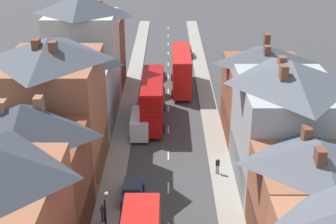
{
  "coord_description": "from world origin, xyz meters",
  "views": [
    {
      "loc": [
        -0.03,
        -11.79,
        23.32
      ],
      "look_at": [
        0.03,
        35.64,
        2.34
      ],
      "focal_mm": 50.0,
      "sensor_mm": 36.0,
      "label": 1
    }
  ],
  "objects_px": {
    "delivery_van": "(140,124)",
    "double_decker_bus_lead": "(181,69)",
    "double_decker_bus_mid_street": "(152,99)",
    "car_parked_right_a": "(155,71)",
    "car_near_silver": "(186,52)",
    "car_near_blue": "(132,191)",
    "pedestrian_far_left": "(217,165)",
    "pedestrian_mid_right": "(103,212)"
  },
  "relations": [
    {
      "from": "car_near_blue",
      "to": "pedestrian_mid_right",
      "type": "bearing_deg",
      "value": -122.41
    },
    {
      "from": "delivery_van",
      "to": "double_decker_bus_lead",
      "type": "bearing_deg",
      "value": 70.99
    },
    {
      "from": "double_decker_bus_lead",
      "to": "delivery_van",
      "type": "bearing_deg",
      "value": -109.01
    },
    {
      "from": "car_near_blue",
      "to": "delivery_van",
      "type": "xyz_separation_m",
      "value": [
        -0.0,
        12.54,
        0.48
      ]
    },
    {
      "from": "delivery_van",
      "to": "car_parked_right_a",
      "type": "bearing_deg",
      "value": 86.13
    },
    {
      "from": "double_decker_bus_lead",
      "to": "car_near_silver",
      "type": "distance_m",
      "value": 15.38
    },
    {
      "from": "pedestrian_mid_right",
      "to": "double_decker_bus_lead",
      "type": "bearing_deg",
      "value": 76.91
    },
    {
      "from": "double_decker_bus_lead",
      "to": "car_near_blue",
      "type": "relative_size",
      "value": 2.73
    },
    {
      "from": "pedestrian_mid_right",
      "to": "double_decker_bus_mid_street",
      "type": "bearing_deg",
      "value": 80.07
    },
    {
      "from": "double_decker_bus_mid_street",
      "to": "pedestrian_far_left",
      "type": "relative_size",
      "value": 6.71
    },
    {
      "from": "car_near_blue",
      "to": "pedestrian_far_left",
      "type": "xyz_separation_m",
      "value": [
        7.73,
        4.08,
        0.18
      ]
    },
    {
      "from": "delivery_van",
      "to": "pedestrian_mid_right",
      "type": "height_order",
      "value": "delivery_van"
    },
    {
      "from": "double_decker_bus_mid_street",
      "to": "car_parked_right_a",
      "type": "distance_m",
      "value": 15.86
    },
    {
      "from": "pedestrian_far_left",
      "to": "car_near_silver",
      "type": "bearing_deg",
      "value": 92.31
    },
    {
      "from": "double_decker_bus_mid_street",
      "to": "car_near_blue",
      "type": "xyz_separation_m",
      "value": [
        -1.29,
        -16.04,
        -1.96
      ]
    },
    {
      "from": "car_near_silver",
      "to": "pedestrian_mid_right",
      "type": "distance_m",
      "value": 45.98
    },
    {
      "from": "car_parked_right_a",
      "to": "double_decker_bus_mid_street",
      "type": "bearing_deg",
      "value": -90.03
    },
    {
      "from": "double_decker_bus_lead",
      "to": "double_decker_bus_mid_street",
      "type": "distance_m",
      "value": 11.28
    },
    {
      "from": "car_near_silver",
      "to": "car_parked_right_a",
      "type": "relative_size",
      "value": 0.93
    },
    {
      "from": "car_parked_right_a",
      "to": "pedestrian_mid_right",
      "type": "xyz_separation_m",
      "value": [
        -3.39,
        -35.07,
        0.23
      ]
    },
    {
      "from": "double_decker_bus_mid_street",
      "to": "car_near_silver",
      "type": "relative_size",
      "value": 2.63
    },
    {
      "from": "car_near_silver",
      "to": "car_parked_right_a",
      "type": "xyz_separation_m",
      "value": [
        -4.9,
        -10.16,
        -0.04
      ]
    },
    {
      "from": "car_parked_right_a",
      "to": "delivery_van",
      "type": "xyz_separation_m",
      "value": [
        -1.3,
        -19.23,
        0.53
      ]
    },
    {
      "from": "car_parked_right_a",
      "to": "car_near_silver",
      "type": "bearing_deg",
      "value": 64.25
    },
    {
      "from": "car_parked_right_a",
      "to": "pedestrian_far_left",
      "type": "height_order",
      "value": "pedestrian_far_left"
    },
    {
      "from": "double_decker_bus_lead",
      "to": "pedestrian_far_left",
      "type": "distance_m",
      "value": 22.9
    },
    {
      "from": "pedestrian_far_left",
      "to": "double_decker_bus_mid_street",
      "type": "bearing_deg",
      "value": 118.28
    },
    {
      "from": "pedestrian_far_left",
      "to": "pedestrian_mid_right",
      "type": "bearing_deg",
      "value": -143.07
    },
    {
      "from": "car_near_blue",
      "to": "car_near_silver",
      "type": "relative_size",
      "value": 0.96
    },
    {
      "from": "car_near_silver",
      "to": "delivery_van",
      "type": "height_order",
      "value": "delivery_van"
    },
    {
      "from": "double_decker_bus_mid_street",
      "to": "car_near_blue",
      "type": "relative_size",
      "value": 2.73
    },
    {
      "from": "double_decker_bus_lead",
      "to": "car_near_silver",
      "type": "bearing_deg",
      "value": 85.08
    },
    {
      "from": "pedestrian_mid_right",
      "to": "car_parked_right_a",
      "type": "bearing_deg",
      "value": 84.47
    },
    {
      "from": "double_decker_bus_lead",
      "to": "pedestrian_mid_right",
      "type": "distance_m",
      "value": 30.89
    },
    {
      "from": "car_near_blue",
      "to": "delivery_van",
      "type": "height_order",
      "value": "delivery_van"
    },
    {
      "from": "car_near_silver",
      "to": "car_parked_right_a",
      "type": "bearing_deg",
      "value": -115.75
    },
    {
      "from": "car_near_silver",
      "to": "delivery_van",
      "type": "xyz_separation_m",
      "value": [
        -6.2,
        -29.39,
        0.5
      ]
    },
    {
      "from": "double_decker_bus_lead",
      "to": "double_decker_bus_mid_street",
      "type": "relative_size",
      "value": 1.0
    },
    {
      "from": "car_near_silver",
      "to": "pedestrian_mid_right",
      "type": "xyz_separation_m",
      "value": [
        -8.29,
        -45.23,
        0.19
      ]
    },
    {
      "from": "double_decker_bus_mid_street",
      "to": "car_near_blue",
      "type": "bearing_deg",
      "value": -94.6
    },
    {
      "from": "car_parked_right_a",
      "to": "delivery_van",
      "type": "bearing_deg",
      "value": -93.87
    },
    {
      "from": "double_decker_bus_lead",
      "to": "car_parked_right_a",
      "type": "bearing_deg",
      "value": 125.49
    }
  ]
}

